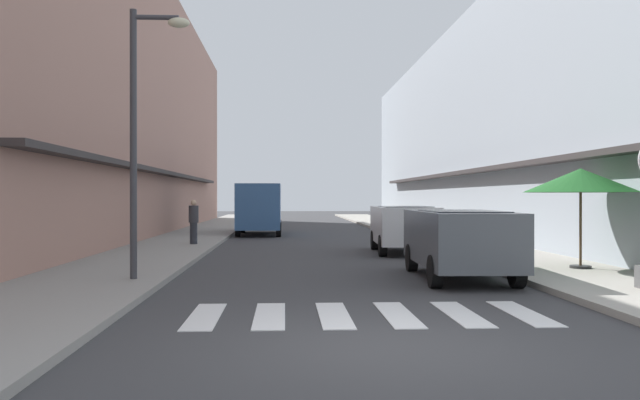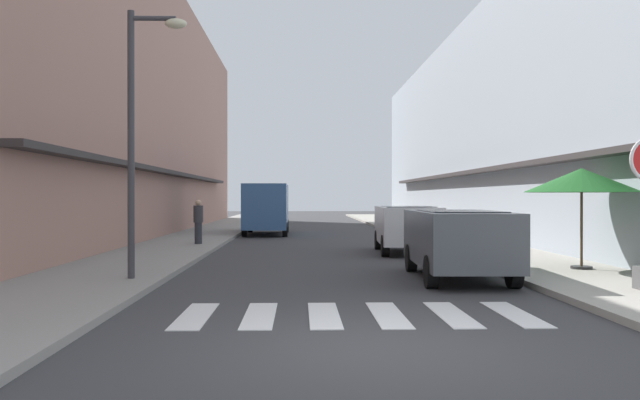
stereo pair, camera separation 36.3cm
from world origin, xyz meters
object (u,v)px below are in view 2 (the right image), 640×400
at_px(street_lamp, 140,115).
at_px(pedestrian_walking_near, 198,221).
at_px(parked_car_mid, 407,224).
at_px(parked_car_near, 458,236).
at_px(delivery_van, 267,205).
at_px(cafe_umbrella, 582,181).

distance_m(street_lamp, pedestrian_walking_near, 10.17).
bearing_deg(parked_car_mid, parked_car_near, -90.00).
xyz_separation_m(parked_car_near, delivery_van, (-4.91, 17.06, 0.48)).
xyz_separation_m(delivery_van, pedestrian_walking_near, (-2.01, -7.77, -0.48)).
relative_size(parked_car_near, pedestrian_walking_near, 2.86).
bearing_deg(parked_car_near, delivery_van, 106.07).
height_order(parked_car_near, cafe_umbrella, cafe_umbrella).
relative_size(delivery_van, pedestrian_walking_near, 3.50).
xyz_separation_m(street_lamp, cafe_umbrella, (9.63, 1.47, -1.28)).
bearing_deg(pedestrian_walking_near, cafe_umbrella, 2.30).
relative_size(parked_car_near, cafe_umbrella, 1.72).
bearing_deg(delivery_van, pedestrian_walking_near, -104.49).
distance_m(street_lamp, cafe_umbrella, 9.83).
height_order(street_lamp, cafe_umbrella, street_lamp).
distance_m(parked_car_near, pedestrian_walking_near, 11.59).
xyz_separation_m(parked_car_mid, cafe_umbrella, (3.06, -5.74, 1.21)).
height_order(street_lamp, pedestrian_walking_near, street_lamp).
bearing_deg(pedestrian_walking_near, parked_car_near, -10.95).
relative_size(parked_car_mid, street_lamp, 0.76).
xyz_separation_m(parked_car_near, street_lamp, (-6.57, -0.57, 2.49)).
relative_size(parked_car_near, street_lamp, 0.82).
bearing_deg(delivery_van, street_lamp, -95.37).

